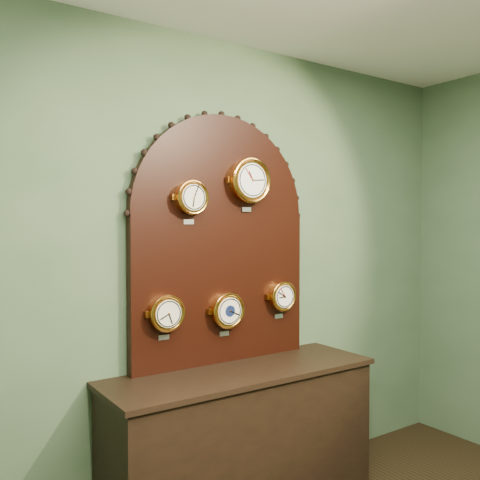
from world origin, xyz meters
TOP-DOWN VIEW (x-y plane):
  - wall_back at (0.00, 2.50)m, footprint 4.00×0.00m
  - shop_counter at (0.00, 2.23)m, footprint 1.60×0.50m
  - display_board at (0.00, 2.45)m, footprint 1.26×0.06m
  - roman_clock at (-0.25, 2.38)m, footprint 0.20×0.08m
  - arabic_clock at (0.16, 2.38)m, footprint 0.28×0.08m
  - hygrometer at (-0.41, 2.38)m, footprint 0.21×0.08m
  - barometer at (-0.00, 2.38)m, footprint 0.22×0.08m
  - tide_clock at (0.42, 2.38)m, footprint 0.19×0.08m

SIDE VIEW (x-z plane):
  - shop_counter at x=0.00m, z-range 0.00..0.80m
  - barometer at x=0.00m, z-range 1.02..1.29m
  - hygrometer at x=-0.41m, z-range 1.04..1.31m
  - tide_clock at x=0.42m, z-range 1.08..1.33m
  - wall_back at x=0.00m, z-range -0.60..3.40m
  - display_board at x=0.00m, z-range 0.86..2.39m
  - roman_clock at x=-0.25m, z-range 1.70..1.95m
  - arabic_clock at x=0.16m, z-range 1.77..2.11m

